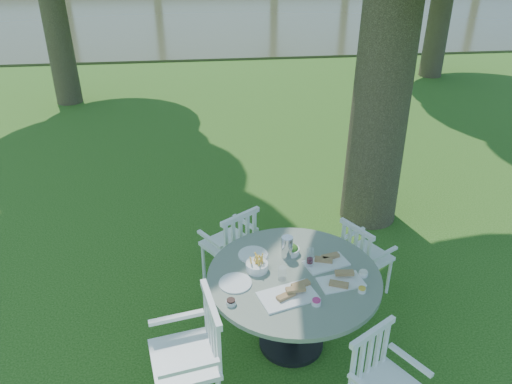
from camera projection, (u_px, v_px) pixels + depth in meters
ground at (258, 271)px, 5.29m from camera, size 140.00×140.00×0.00m
table at (293, 289)px, 4.09m from camera, size 1.41×1.41×0.75m
chair_ne at (361, 254)px, 4.75m from camera, size 0.54×0.55×0.81m
chair_nw at (234, 242)px, 4.85m from camera, size 0.60×0.59×0.88m
chair_sw at (197, 349)px, 3.56m from camera, size 0.55×0.58×0.99m
chair_se at (379, 376)px, 3.45m from camera, size 0.58×0.57×0.85m
tableware at (286, 268)px, 4.05m from camera, size 1.20×0.88×0.19m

